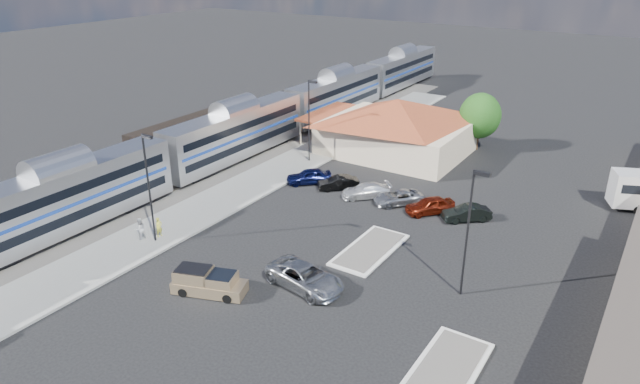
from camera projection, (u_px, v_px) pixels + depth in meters
The scene contains 22 objects.
ground at pixel (312, 248), 44.52m from camera, with size 280.00×280.00×0.00m, color black.
railbed at pixel (190, 165), 61.12m from camera, with size 16.00×100.00×0.12m, color #4C4944.
platform at pixel (243, 189), 55.09m from camera, with size 5.50×92.00×0.18m, color gray.
passenger_train at pixel (236, 135), 61.78m from camera, with size 3.00×104.00×5.55m.
freight_cars at pixel (183, 139), 63.54m from camera, with size 2.80×46.00×4.00m.
station_depot at pixel (396, 126), 64.10m from camera, with size 18.35×12.24×6.20m.
traffic_island_south at pixel (370, 249), 44.04m from camera, with size 3.30×7.50×0.21m.
traffic_island_north at pixel (444, 372), 31.34m from camera, with size 3.30×7.50×0.21m.
lamp_plat_s at pixel (149, 180), 43.20m from camera, with size 1.08×0.25×9.00m.
lamp_plat_n at pixel (310, 115), 60.20m from camera, with size 1.08×0.25×9.00m.
lamp_lot at pixel (470, 224), 36.40m from camera, with size 1.08×0.25×9.00m.
tree_depot at pixel (480, 116), 64.62m from camera, with size 4.71×4.71×6.63m.
pickup_truck at pixel (209, 283), 38.34m from camera, with size 5.28×3.35×1.71m.
suv at pixel (305, 277), 39.00m from camera, with size 2.71×5.89×1.64m, color #A0A3A7.
person_a at pixel (159, 227), 45.59m from camera, with size 0.60×0.39×1.64m, color #E2DE46.
person_b at pixel (140, 229), 45.08m from camera, with size 0.88×0.69×1.82m, color silver.
parked_car_a at pixel (309, 176), 56.38m from camera, with size 1.78×4.43×1.51m, color #0C123D.
parked_car_b at pixel (338, 183), 55.06m from camera, with size 1.39×3.99×1.31m, color black.
parked_car_c at pixel (366, 191), 53.23m from camera, with size 1.88×4.63×1.34m, color silver.
parked_car_d at pixel (398, 197), 51.88m from camera, with size 2.11×4.58×1.27m, color gray.
parked_car_e at pixel (430, 205), 50.01m from camera, with size 1.76×4.36×1.49m, color maroon.
parked_car_f at pixel (466, 213), 48.68m from camera, with size 1.45×4.15×1.37m, color black.
Camera 1 is at (21.71, -32.64, 21.55)m, focal length 32.00 mm.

